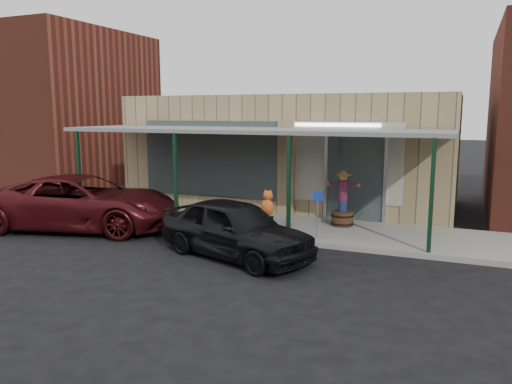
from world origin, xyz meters
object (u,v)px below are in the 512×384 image
at_px(barrel_scarecrow, 343,207).
at_px(car_maroon, 83,202).
at_px(handicap_sign, 317,208).
at_px(parked_sedan, 235,228).
at_px(barrel_pumpkin, 125,208).

bearing_deg(barrel_scarecrow, car_maroon, -157.46).
height_order(handicap_sign, car_maroon, car_maroon).
bearing_deg(car_maroon, barrel_scarecrow, -82.94).
relative_size(barrel_scarecrow, parked_sedan, 0.37).
xyz_separation_m(barrel_scarecrow, car_maroon, (-7.50, -2.90, 0.10)).
relative_size(parked_sedan, car_maroon, 0.77).
bearing_deg(barrel_scarecrow, handicap_sign, -97.57).
bearing_deg(parked_sedan, car_maroon, 100.18).
bearing_deg(handicap_sign, barrel_scarecrow, 82.58).
bearing_deg(barrel_pumpkin, car_maroon, -102.18).
bearing_deg(handicap_sign, parked_sedan, -125.90).
bearing_deg(handicap_sign, barrel_pumpkin, 177.17).
relative_size(barrel_pumpkin, handicap_sign, 0.53).
bearing_deg(car_maroon, barrel_pumpkin, -26.25).
height_order(barrel_pumpkin, car_maroon, car_maroon).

